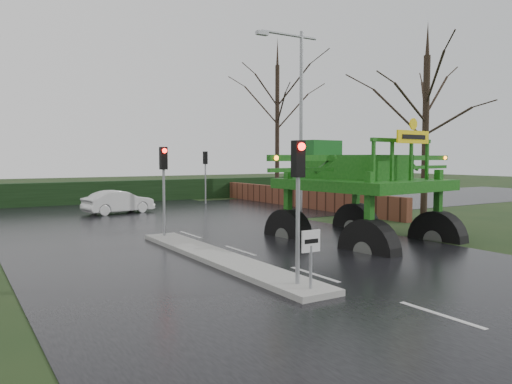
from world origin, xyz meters
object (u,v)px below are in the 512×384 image
traffic_signal_near (298,181)px  traffic_signal_far (205,165)px  white_sedan (119,214)px  keep_left_sign (311,250)px  street_light_right (297,105)px  crop_sprayer (364,172)px  traffic_signal_mid (164,172)px

traffic_signal_near → traffic_signal_far: same height
traffic_signal_near → white_sedan: (1.08, 18.18, -2.59)m
keep_left_sign → street_light_right: (9.49, 13.50, 4.93)m
keep_left_sign → traffic_signal_far: size_ratio=0.38×
keep_left_sign → white_sedan: size_ratio=0.35×
traffic_signal_near → street_light_right: (9.49, 13.01, 3.40)m
traffic_signal_near → street_light_right: size_ratio=0.35×
traffic_signal_near → crop_sprayer: crop_sprayer is taller
crop_sprayer → white_sedan: bearing=97.2°
traffic_signal_far → street_light_right: bearing=101.9°
traffic_signal_far → street_light_right: 8.86m
street_light_right → crop_sprayer: bearing=-114.9°
crop_sprayer → white_sedan: crop_sprayer is taller
traffic_signal_near → keep_left_sign: bearing=-90.0°
traffic_signal_mid → traffic_signal_far: (7.80, 12.52, 0.00)m
traffic_signal_far → crop_sprayer: size_ratio=0.35×
traffic_signal_near → white_sedan: size_ratio=0.91×
traffic_signal_near → traffic_signal_mid: (0.00, 8.50, 0.00)m
traffic_signal_mid → street_light_right: (9.49, 4.51, 3.40)m
traffic_signal_far → white_sedan: size_ratio=0.91×
traffic_signal_mid → white_sedan: bearing=83.6°
white_sedan → traffic_signal_near: bearing=163.9°
white_sedan → keep_left_sign: bearing=164.0°
keep_left_sign → crop_sprayer: size_ratio=0.14×
traffic_signal_far → traffic_signal_near: bearing=69.6°
keep_left_sign → traffic_signal_near: bearing=90.0°
traffic_signal_mid → crop_sprayer: (4.77, -5.67, 0.06)m
traffic_signal_near → traffic_signal_mid: 8.50m
keep_left_sign → traffic_signal_far: bearing=70.1°
traffic_signal_mid → white_sedan: (1.08, 9.68, -2.59)m
traffic_signal_far → traffic_signal_mid: bearing=58.1°
white_sedan → crop_sprayer: bearing=-179.2°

